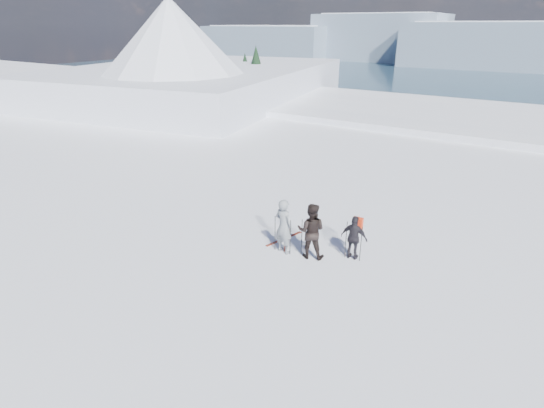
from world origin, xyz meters
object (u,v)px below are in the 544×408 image
at_px(skier_grey, 284,226).
at_px(skier_dark, 311,231).
at_px(skier_pack, 354,238).
at_px(skis_loose, 286,239).

bearing_deg(skier_grey, skier_dark, -156.14).
relative_size(skier_dark, skier_pack, 1.26).
relative_size(skier_grey, skier_dark, 1.01).
bearing_deg(skier_pack, skis_loose, -1.04).
relative_size(skier_dark, skis_loose, 1.17).
bearing_deg(skis_loose, skier_pack, 1.32).
xyz_separation_m(skier_grey, skis_loose, (-0.38, 0.80, -0.96)).
bearing_deg(skier_grey, skier_pack, -146.51).
xyz_separation_m(skier_grey, skier_pack, (2.19, 0.86, -0.20)).
bearing_deg(skier_dark, skier_pack, -170.44).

